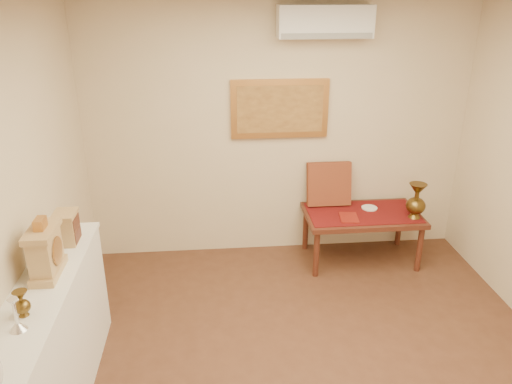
{
  "coord_description": "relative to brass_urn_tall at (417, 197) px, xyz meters",
  "views": [
    {
      "loc": [
        -0.71,
        -2.75,
        2.76
      ],
      "look_at": [
        -0.34,
        1.15,
        1.14
      ],
      "focal_mm": 35.0,
      "sensor_mm": 36.0,
      "label": 1
    }
  ],
  "objects": [
    {
      "name": "wall_back",
      "position": [
        -1.34,
        0.53,
        0.57
      ],
      "size": [
        4.0,
        0.02,
        2.7
      ],
      "primitive_type": "cube",
      "color": "beige",
      "rests_on": "ground"
    },
    {
      "name": "candlestick",
      "position": [
        -3.16,
        -2.07,
        0.3
      ],
      "size": [
        0.1,
        0.1,
        0.21
      ],
      "primitive_type": null,
      "color": "silver",
      "rests_on": "display_ledge"
    },
    {
      "name": "brass_urn_small",
      "position": [
        -3.18,
        -1.94,
        0.3
      ],
      "size": [
        0.09,
        0.09,
        0.21
      ],
      "primitive_type": null,
      "color": "brown",
      "rests_on": "display_ledge"
    },
    {
      "name": "table_cloth",
      "position": [
        -0.49,
        0.16,
        -0.23
      ],
      "size": [
        1.14,
        0.59,
        0.01
      ],
      "primitive_type": "cube",
      "color": "#621010",
      "rests_on": "low_table"
    },
    {
      "name": "brass_urn_tall",
      "position": [
        0.0,
        0.0,
        0.0
      ],
      "size": [
        0.2,
        0.2,
        0.45
      ],
      "primitive_type": null,
      "color": "brown",
      "rests_on": "table_cloth"
    },
    {
      "name": "plate",
      "position": [
        -0.39,
        0.26,
        -0.22
      ],
      "size": [
        0.17,
        0.17,
        0.01
      ],
      "primitive_type": "cylinder",
      "color": "silver",
      "rests_on": "table_cloth"
    },
    {
      "name": "menu",
      "position": [
        -0.67,
        0.04,
        -0.22
      ],
      "size": [
        0.21,
        0.27,
        0.01
      ],
      "primitive_type": "cube",
      "rotation": [
        0.0,
        0.0,
        -0.12
      ],
      "color": "maroon",
      "rests_on": "table_cloth"
    },
    {
      "name": "cushion",
      "position": [
        -0.81,
        0.42,
        0.01
      ],
      "size": [
        0.47,
        0.2,
        0.48
      ],
      "primitive_type": "cube",
      "rotation": [
        -0.21,
        0.0,
        0.0
      ],
      "color": "#5D1215",
      "rests_on": "table_cloth"
    },
    {
      "name": "display_ledge",
      "position": [
        -3.17,
        -1.72,
        -0.29
      ],
      "size": [
        0.37,
        2.02,
        0.98
      ],
      "color": "white",
      "rests_on": "floor"
    },
    {
      "name": "mantel_clock",
      "position": [
        -3.16,
        -1.49,
        0.37
      ],
      "size": [
        0.17,
        0.36,
        0.41
      ],
      "color": "tan",
      "rests_on": "display_ledge"
    },
    {
      "name": "wooden_chest",
      "position": [
        -3.14,
        -1.04,
        0.32
      ],
      "size": [
        0.16,
        0.21,
        0.24
      ],
      "color": "tan",
      "rests_on": "display_ledge"
    },
    {
      "name": "low_table",
      "position": [
        -0.49,
        0.16,
        -0.3
      ],
      "size": [
        1.2,
        0.7,
        0.55
      ],
      "color": "#522418",
      "rests_on": "floor"
    },
    {
      "name": "painting",
      "position": [
        -1.34,
        0.51,
        0.82
      ],
      "size": [
        1.0,
        0.06,
        0.6
      ],
      "color": "#BB7E3C",
      "rests_on": "wall_back"
    },
    {
      "name": "ac_unit",
      "position": [
        -0.94,
        0.4,
        1.67
      ],
      "size": [
        0.9,
        0.25,
        0.3
      ],
      "color": "silver",
      "rests_on": "wall_back"
    }
  ]
}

